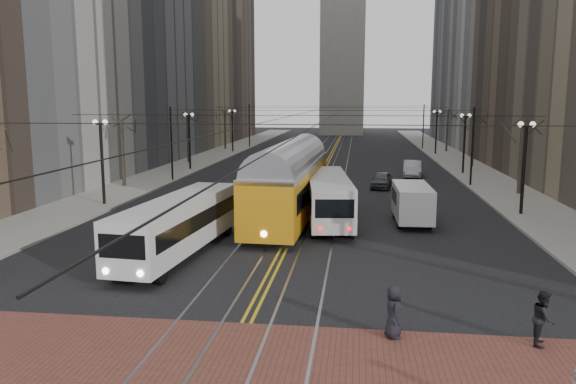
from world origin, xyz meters
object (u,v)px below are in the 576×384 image
(transit_bus, at_px, (179,227))
(sedan_grey, at_px, (382,180))
(streetcar, at_px, (290,189))
(cargo_van, at_px, (412,205))
(pedestrian_a, at_px, (393,311))
(pedestrian_c, at_px, (543,318))
(rear_bus, at_px, (328,199))
(sedan_silver, at_px, (412,169))

(transit_bus, distance_m, sedan_grey, 24.02)
(streetcar, bearing_deg, cargo_van, -1.30)
(pedestrian_a, bearing_deg, pedestrian_c, -100.55)
(streetcar, xyz_separation_m, cargo_van, (7.25, -0.45, -0.69))
(transit_bus, height_order, pedestrian_c, transit_bus)
(rear_bus, bearing_deg, sedan_silver, 65.24)
(transit_bus, bearing_deg, pedestrian_a, -35.85)
(transit_bus, xyz_separation_m, pedestrian_a, (9.33, -8.15, -0.50))
(sedan_grey, height_order, sedan_silver, sedan_silver)
(rear_bus, distance_m, sedan_silver, 21.92)
(pedestrian_a, bearing_deg, cargo_van, -17.66)
(cargo_van, height_order, pedestrian_c, cargo_van)
(rear_bus, bearing_deg, streetcar, 158.31)
(transit_bus, height_order, streetcar, streetcar)
(cargo_van, distance_m, sedan_grey, 13.58)
(rear_bus, bearing_deg, sedan_grey, 68.23)
(cargo_van, xyz_separation_m, pedestrian_c, (2.31, -16.37, -0.29))
(streetcar, distance_m, sedan_silver, 22.20)
(rear_bus, distance_m, cargo_van, 4.91)
(streetcar, xyz_separation_m, rear_bus, (2.35, -0.63, -0.46))
(pedestrian_a, xyz_separation_m, pedestrian_c, (4.35, 0.00, 0.01))
(sedan_silver, bearing_deg, transit_bus, -109.44)
(sedan_silver, height_order, pedestrian_c, pedestrian_c)
(cargo_van, distance_m, sedan_silver, 20.73)
(rear_bus, xyz_separation_m, sedan_grey, (3.71, 13.70, -0.70))
(streetcar, distance_m, pedestrian_a, 17.64)
(streetcar, distance_m, sedan_grey, 14.45)
(streetcar, distance_m, pedestrian_c, 19.37)
(streetcar, height_order, cargo_van, streetcar)
(transit_bus, relative_size, rear_bus, 1.01)
(streetcar, xyz_separation_m, sedan_grey, (6.06, 13.07, -1.16))
(cargo_van, bearing_deg, sedan_grey, 93.56)
(rear_bus, relative_size, pedestrian_c, 6.34)
(pedestrian_a, bearing_deg, streetcar, 6.66)
(transit_bus, xyz_separation_m, rear_bus, (6.48, 8.04, 0.04))
(sedan_silver, bearing_deg, pedestrian_c, -84.11)
(transit_bus, bearing_deg, streetcar, 69.84)
(transit_bus, relative_size, sedan_silver, 2.29)
(sedan_grey, bearing_deg, transit_bus, -106.36)
(sedan_grey, relative_size, sedan_silver, 0.84)
(pedestrian_c, bearing_deg, cargo_van, 27.40)
(cargo_van, xyz_separation_m, sedan_grey, (-1.19, 13.52, -0.47))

